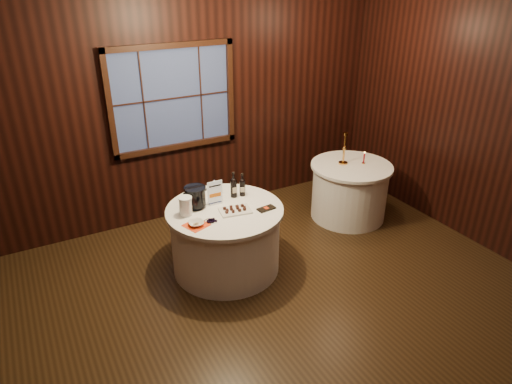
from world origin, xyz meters
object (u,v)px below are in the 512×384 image
chocolate_box (266,209)px  red_candle (364,159)px  chocolate_plate (235,210)px  sign_stand (215,196)px  ice_bucket (195,197)px  port_bottle_right (242,186)px  cracker_bowl (196,223)px  grape_bunch (211,220)px  brass_candlestick (344,153)px  side_table (349,191)px  glass_pitcher (186,206)px  port_bottle_left (234,186)px  main_table (226,239)px

chocolate_box → red_candle: 1.85m
chocolate_plate → chocolate_box: size_ratio=1.84×
sign_stand → ice_bucket: size_ratio=1.18×
chocolate_plate → red_candle: bearing=10.2°
sign_stand → ice_bucket: 0.22m
port_bottle_right → ice_bucket: bearing=-154.5°
port_bottle_right → cracker_bowl: bearing=-128.2°
port_bottle_right → chocolate_box: port_bottle_right is taller
grape_bunch → brass_candlestick: size_ratio=0.41×
side_table → brass_candlestick: 0.55m
chocolate_plate → side_table: bearing=12.2°
chocolate_box → glass_pitcher: bearing=153.2°
port_bottle_left → glass_pitcher: 0.64m
glass_pitcher → port_bottle_right: bearing=-10.0°
port_bottle_right → glass_pitcher: (-0.73, -0.12, -0.01)m
main_table → brass_candlestick: bearing=11.5°
grape_bunch → red_candle: (2.41, 0.45, 0.05)m
ice_bucket → grape_bunch: size_ratio=1.37×
ice_bucket → grape_bunch: (0.02, -0.36, -0.11)m
glass_pitcher → cracker_bowl: bearing=-107.9°
brass_candlestick → red_candle: bearing=-27.5°
ice_bucket → brass_candlestick: 2.19m
side_table → chocolate_box: size_ratio=5.50×
grape_bunch → ice_bucket: bearing=93.5°
glass_pitcher → brass_candlestick: bearing=-11.7°
sign_stand → brass_candlestick: 1.98m
chocolate_plate → brass_candlestick: bearing=15.3°
chocolate_plate → sign_stand: bearing=112.1°
chocolate_box → glass_pitcher: 0.86m
port_bottle_left → chocolate_plate: bearing=-109.5°
side_table → port_bottle_left: (-1.79, -0.09, 0.51)m
sign_stand → port_bottle_left: bearing=12.1°
brass_candlestick → main_table: bearing=-168.5°
chocolate_plate → red_candle: red_candle is taller
side_table → port_bottle_left: 1.86m
port_bottle_right → chocolate_box: (0.07, -0.42, -0.11)m
grape_bunch → glass_pitcher: glass_pitcher is taller
chocolate_plate → glass_pitcher: 0.52m
side_table → cracker_bowl: 2.49m
side_table → brass_candlestick: brass_candlestick is taller
port_bottle_right → brass_candlestick: (1.61, 0.20, 0.04)m
port_bottle_right → ice_bucket: (-0.58, -0.01, 0.01)m
main_table → grape_bunch: size_ratio=7.29×
side_table → red_candle: red_candle is taller
main_table → ice_bucket: bearing=146.3°
port_bottle_right → ice_bucket: port_bottle_right is taller
glass_pitcher → chocolate_box: bearing=-40.0°
chocolate_box → side_table: bearing=11.9°
ice_bucket → port_bottle_right: bearing=1.5°
ice_bucket → port_bottle_left: bearing=4.0°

